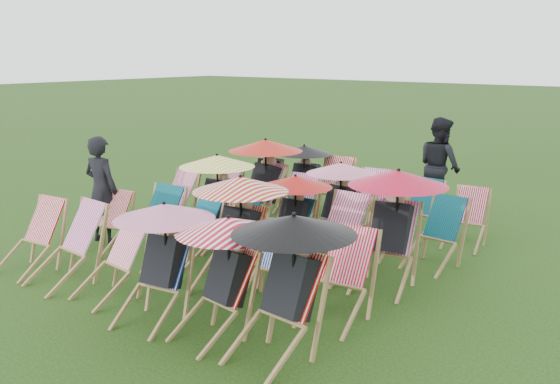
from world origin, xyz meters
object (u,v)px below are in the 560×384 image
Objects in this scene: deckchair_0 at (30,237)px; person_left at (101,190)px; deckchair_5 at (282,285)px; person_rear at (440,166)px; deckchair_29 at (466,219)px.

person_left is at bearing 97.10° from deckchair_0.
deckchair_0 is 0.57× the size of person_left.
deckchair_5 is 4.58m from person_left.
person_rear is at bearing 57.57° from deckchair_0.
person_left reaches higher than deckchair_29.
deckchair_0 is 0.67× the size of deckchair_5.
deckchair_0 is at bearing 95.31° from person_rear.
deckchair_0 is at bearing 95.58° from person_left.
deckchair_0 is 0.53× the size of person_rear.
person_rear is (-1.11, 5.92, 0.14)m from deckchair_5.
person_rear is at bearing -133.09° from person_left.
deckchair_5 is 0.85× the size of person_left.
deckchair_29 is at bearing 157.97° from person_rear.
person_rear reaches higher than deckchair_29.
person_left is at bearing -151.05° from deckchair_29.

